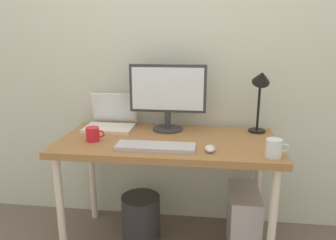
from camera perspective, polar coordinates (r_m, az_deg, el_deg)
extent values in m
cube|color=silver|center=(2.26, 1.25, 13.43)|extent=(4.40, 0.04, 2.60)
cube|color=olive|center=(1.98, 0.00, -3.92)|extent=(1.32, 0.65, 0.04)
cylinder|color=silver|center=(2.06, -18.41, -15.20)|extent=(0.04, 0.04, 0.70)
cylinder|color=silver|center=(1.92, 17.88, -17.51)|extent=(0.04, 0.04, 0.70)
cylinder|color=silver|center=(2.49, -13.20, -9.40)|extent=(0.04, 0.04, 0.70)
cylinder|color=silver|center=(2.38, 15.58, -10.77)|extent=(0.04, 0.04, 0.70)
cylinder|color=#333338|center=(2.16, -0.04, -1.59)|extent=(0.20, 0.20, 0.01)
cylinder|color=#333338|center=(2.14, -0.04, 0.01)|extent=(0.04, 0.04, 0.11)
cube|color=#333338|center=(2.10, -0.04, 5.57)|extent=(0.50, 0.03, 0.31)
cube|color=white|center=(2.08, -0.10, 5.50)|extent=(0.46, 0.01, 0.27)
cube|color=silver|center=(2.20, -10.37, -1.42)|extent=(0.32, 0.22, 0.02)
cube|color=silver|center=(2.30, -9.53, 2.18)|extent=(0.32, 0.06, 0.21)
cube|color=white|center=(2.29, -9.59, 2.18)|extent=(0.30, 0.04, 0.18)
cylinder|color=black|center=(2.20, 15.39, -1.84)|extent=(0.11, 0.11, 0.01)
cylinder|color=black|center=(2.16, 15.69, 2.41)|extent=(0.02, 0.02, 0.32)
cone|color=black|center=(2.09, 16.20, 7.27)|extent=(0.11, 0.14, 0.13)
cube|color=#B2B2B7|center=(1.80, -2.20, -4.75)|extent=(0.44, 0.14, 0.02)
ellipsoid|color=silver|center=(1.77, 7.42, -5.01)|extent=(0.06, 0.09, 0.03)
cylinder|color=red|center=(1.98, -13.16, -2.44)|extent=(0.08, 0.08, 0.08)
torus|color=red|center=(1.96, -11.76, -2.39)|extent=(0.05, 0.01, 0.05)
cylinder|color=silver|center=(1.76, 18.15, -4.75)|extent=(0.08, 0.08, 0.10)
torus|color=silver|center=(1.77, 19.88, -4.63)|extent=(0.05, 0.01, 0.05)
cube|color=#B2B2B7|center=(2.19, 13.10, -17.07)|extent=(0.18, 0.36, 0.42)
cylinder|color=#333338|center=(2.31, -4.80, -16.63)|extent=(0.26, 0.26, 0.30)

